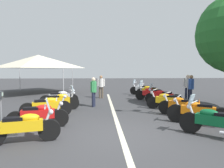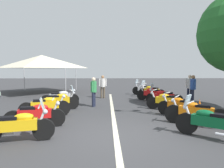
# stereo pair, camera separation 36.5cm
# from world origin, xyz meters

# --- Properties ---
(ground_plane) EXTENTS (80.00, 80.00, 0.00)m
(ground_plane) POSITION_xyz_m (0.00, 0.00, 0.00)
(ground_plane) COLOR #38383A
(lane_centre_stripe) EXTENTS (14.13, 0.16, 0.01)m
(lane_centre_stripe) POSITION_xyz_m (3.12, 0.00, 0.00)
(lane_centre_stripe) COLOR beige
(lane_centre_stripe) RESTS_ON ground_plane
(motorcycle_left_row_0) EXTENTS (0.76, 1.95, 1.19)m
(motorcycle_left_row_0) POSITION_xyz_m (-0.48, 2.68, 0.46)
(motorcycle_left_row_0) COLOR black
(motorcycle_left_row_0) RESTS_ON ground_plane
(motorcycle_left_row_1) EXTENTS (0.67, 2.02, 0.98)m
(motorcycle_left_row_1) POSITION_xyz_m (0.95, 2.71, 0.45)
(motorcycle_left_row_1) COLOR black
(motorcycle_left_row_1) RESTS_ON ground_plane
(motorcycle_left_row_2) EXTENTS (0.91, 2.03, 1.00)m
(motorcycle_left_row_2) POSITION_xyz_m (2.53, 2.85, 0.46)
(motorcycle_left_row_2) COLOR black
(motorcycle_left_row_2) RESTS_ON ground_plane
(motorcycle_left_row_3) EXTENTS (0.90, 1.95, 1.20)m
(motorcycle_left_row_3) POSITION_xyz_m (3.93, 2.62, 0.46)
(motorcycle_left_row_3) COLOR black
(motorcycle_left_row_3) RESTS_ON ground_plane
(motorcycle_left_row_4) EXTENTS (0.93, 2.00, 0.99)m
(motorcycle_left_row_4) POSITION_xyz_m (5.23, 2.84, 0.45)
(motorcycle_left_row_4) COLOR black
(motorcycle_left_row_4) RESTS_ON ground_plane
(motorcycle_right_row_0) EXTENTS (1.46, 1.66, 1.22)m
(motorcycle_right_row_0) POSITION_xyz_m (-0.33, -2.69, 0.47)
(motorcycle_right_row_0) COLOR black
(motorcycle_right_row_0) RESTS_ON ground_plane
(motorcycle_right_row_1) EXTENTS (1.26, 1.95, 1.02)m
(motorcycle_right_row_1) POSITION_xyz_m (1.03, -2.86, 0.47)
(motorcycle_right_row_1) COLOR black
(motorcycle_right_row_1) RESTS_ON ground_plane
(motorcycle_right_row_2) EXTENTS (1.48, 1.71, 0.99)m
(motorcycle_right_row_2) POSITION_xyz_m (2.33, -2.83, 0.45)
(motorcycle_right_row_2) COLOR black
(motorcycle_right_row_2) RESTS_ON ground_plane
(motorcycle_right_row_3) EXTENTS (1.22, 1.90, 0.99)m
(motorcycle_right_row_3) POSITION_xyz_m (3.72, -2.67, 0.45)
(motorcycle_right_row_3) COLOR black
(motorcycle_right_row_3) RESTS_ON ground_plane
(motorcycle_right_row_4) EXTENTS (1.17, 1.87, 1.20)m
(motorcycle_right_row_4) POSITION_xyz_m (5.22, -2.89, 0.46)
(motorcycle_right_row_4) COLOR black
(motorcycle_right_row_4) RESTS_ON ground_plane
(motorcycle_right_row_5) EXTENTS (1.20, 1.92, 1.20)m
(motorcycle_right_row_5) POSITION_xyz_m (6.69, -2.62, 0.46)
(motorcycle_right_row_5) COLOR black
(motorcycle_right_row_5) RESTS_ON ground_plane
(motorcycle_right_row_6) EXTENTS (1.45, 1.63, 1.20)m
(motorcycle_right_row_6) POSITION_xyz_m (8.17, -2.85, 0.46)
(motorcycle_right_row_6) COLOR black
(motorcycle_right_row_6) RESTS_ON ground_plane
(motorcycle_right_row_7) EXTENTS (1.17, 1.80, 1.21)m
(motorcycle_right_row_7) POSITION_xyz_m (9.52, -2.62, 0.47)
(motorcycle_right_row_7) COLOR black
(motorcycle_right_row_7) RESTS_ON ground_plane
(parking_meter) EXTENTS (0.19, 0.14, 1.29)m
(parking_meter) POSITION_xyz_m (0.62, 3.79, 0.90)
(parking_meter) COLOR slate
(parking_meter) RESTS_ON ground_plane
(traffic_cone_1) EXTENTS (0.36, 0.36, 0.61)m
(traffic_cone_1) POSITION_xyz_m (3.24, -4.02, 0.29)
(traffic_cone_1) COLOR orange
(traffic_cone_1) RESTS_ON ground_plane
(bystander_0) EXTENTS (0.49, 0.32, 1.66)m
(bystander_0) POSITION_xyz_m (5.69, -4.75, 0.97)
(bystander_0) COLOR #1E2338
(bystander_0) RESTS_ON ground_plane
(bystander_1) EXTENTS (0.32, 0.53, 1.65)m
(bystander_1) POSITION_xyz_m (6.45, -4.88, 0.97)
(bystander_1) COLOR #1E2338
(bystander_1) RESTS_ON ground_plane
(bystander_2) EXTENTS (0.32, 0.52, 1.57)m
(bystander_2) POSITION_xyz_m (8.05, 0.56, 0.92)
(bystander_2) COLOR brown
(bystander_2) RESTS_ON ground_plane
(bystander_3) EXTENTS (0.51, 0.32, 1.56)m
(bystander_3) POSITION_xyz_m (4.83, 0.98, 0.91)
(bystander_3) COLOR #1E2338
(bystander_3) RESTS_ON ground_plane
(event_tent) EXTENTS (5.55, 5.55, 3.20)m
(event_tent) POSITION_xyz_m (11.43, 5.79, 2.65)
(event_tent) COLOR beige
(event_tent) RESTS_ON ground_plane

